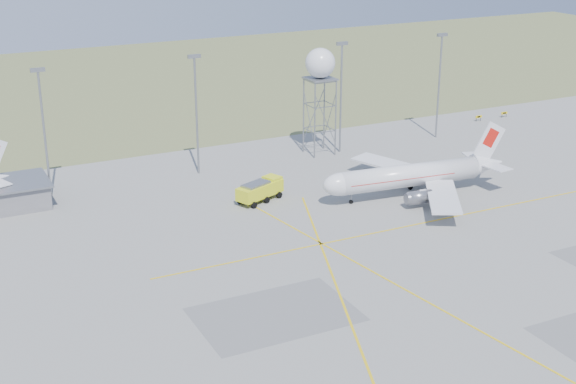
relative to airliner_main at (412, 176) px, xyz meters
name	(u,v)px	position (x,y,z in m)	size (l,w,h in m)	color
ground	(502,334)	(-16.29, -40.45, -3.34)	(400.00, 400.00, 0.00)	#969691
grass_strip	(133,85)	(-16.29, 99.55, -3.32)	(400.00, 120.00, 0.03)	#556336
mast_a	(43,122)	(-51.29, 25.55, 8.73)	(2.20, 0.50, 20.50)	gray
mast_b	(196,105)	(-26.29, 25.55, 8.73)	(2.20, 0.50, 20.50)	gray
mast_c	(341,88)	(1.71, 25.55, 8.73)	(2.20, 0.50, 20.50)	gray
mast_d	(440,77)	(23.71, 25.55, 8.73)	(2.20, 0.50, 20.50)	gray
taxi_sign_near	(479,117)	(39.31, 31.54, -2.45)	(1.60, 0.17, 1.20)	black
taxi_sign_far	(504,113)	(46.31, 31.54, -2.45)	(1.60, 0.17, 1.20)	black
airliner_main	(412,176)	(0.00, 0.00, 0.00)	(32.00, 30.97, 10.89)	silver
radar_tower	(320,95)	(-2.20, 26.42, 7.64)	(5.41, 5.41, 19.57)	gray
fire_truck	(261,191)	(-22.33, 8.60, -1.75)	(8.67, 5.79, 3.30)	yellow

